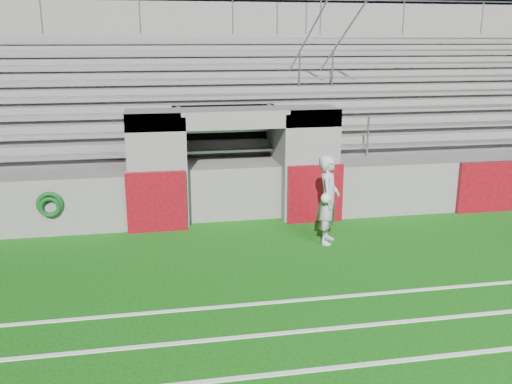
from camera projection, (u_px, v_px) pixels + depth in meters
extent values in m
plane|color=#0F500D|center=(264.00, 278.00, 10.16)|extent=(90.00, 90.00, 0.00)
cube|color=white|center=(310.00, 370.00, 7.32)|extent=(28.00, 0.09, 0.01)
cube|color=white|center=(291.00, 332.00, 8.27)|extent=(28.00, 0.09, 0.01)
cube|color=white|center=(276.00, 302.00, 9.21)|extent=(28.00, 0.09, 0.01)
cube|color=#615E5C|center=(155.00, 168.00, 12.82)|extent=(1.20, 1.00, 2.60)
cube|color=#615E5C|center=(309.00, 162.00, 13.47)|extent=(1.20, 1.00, 2.60)
cube|color=black|center=(224.00, 153.00, 14.77)|extent=(2.60, 0.20, 2.50)
cube|color=#615E5C|center=(182.00, 164.00, 13.52)|extent=(0.10, 2.20, 2.50)
cube|color=#615E5C|center=(277.00, 160.00, 13.93)|extent=(0.10, 2.20, 2.50)
cube|color=#615E5C|center=(233.00, 118.00, 12.86)|extent=(4.80, 1.00, 0.40)
cube|color=#615E5C|center=(214.00, 143.00, 16.84)|extent=(26.00, 8.00, 0.20)
cube|color=#615E5C|center=(215.00, 163.00, 17.00)|extent=(26.00, 8.00, 1.05)
cube|color=#58070F|center=(157.00, 202.00, 12.46)|extent=(1.30, 0.15, 1.35)
cube|color=#58070F|center=(315.00, 194.00, 13.11)|extent=(1.30, 0.15, 1.35)
cube|color=#58070F|center=(500.00, 186.00, 13.96)|extent=(2.20, 0.15, 1.25)
cube|color=gray|center=(228.00, 151.00, 13.98)|extent=(23.00, 0.28, 0.06)
cube|color=#615E5C|center=(224.00, 146.00, 14.79)|extent=(24.00, 0.75, 0.38)
cube|color=gray|center=(224.00, 130.00, 14.59)|extent=(23.00, 0.28, 0.06)
cube|color=#615E5C|center=(220.00, 134.00, 15.46)|extent=(24.00, 0.75, 0.76)
cube|color=gray|center=(220.00, 112.00, 15.20)|extent=(23.00, 0.28, 0.06)
cube|color=#615E5C|center=(216.00, 123.00, 16.12)|extent=(24.00, 0.75, 1.14)
cube|color=gray|center=(216.00, 95.00, 15.82)|extent=(23.00, 0.28, 0.06)
cube|color=#615E5C|center=(213.00, 113.00, 16.78)|extent=(24.00, 0.75, 1.52)
cube|color=gray|center=(213.00, 79.00, 16.43)|extent=(23.00, 0.28, 0.06)
cube|color=#615E5C|center=(210.00, 104.00, 17.44)|extent=(24.00, 0.75, 1.90)
cube|color=gray|center=(210.00, 65.00, 17.04)|extent=(23.00, 0.28, 0.06)
cube|color=#615E5C|center=(208.00, 95.00, 18.10)|extent=(24.00, 0.75, 2.28)
cube|color=gray|center=(207.00, 51.00, 17.65)|extent=(23.00, 0.28, 0.06)
cube|color=#615E5C|center=(205.00, 87.00, 18.77)|extent=(24.00, 0.75, 2.66)
cube|color=gray|center=(204.00, 38.00, 18.27)|extent=(23.00, 0.28, 0.06)
cube|color=#615E5C|center=(203.00, 84.00, 19.39)|extent=(26.00, 0.60, 5.29)
cylinder|color=#A5A8AD|center=(330.00, 138.00, 14.09)|extent=(0.05, 0.05, 1.00)
cylinder|color=#A5A8AD|center=(299.00, 69.00, 16.54)|extent=(0.05, 0.05, 1.00)
cylinder|color=#A5A8AD|center=(277.00, 18.00, 18.99)|extent=(0.05, 0.05, 1.00)
cylinder|color=#A5A8AD|center=(300.00, 51.00, 16.41)|extent=(0.05, 6.02, 3.08)
cylinder|color=#A5A8AD|center=(368.00, 137.00, 14.27)|extent=(0.05, 0.05, 1.00)
cylinder|color=#A5A8AD|center=(332.00, 69.00, 16.72)|extent=(0.05, 0.05, 1.00)
cylinder|color=#A5A8AD|center=(306.00, 18.00, 19.17)|extent=(0.05, 0.05, 1.00)
cylinder|color=#A5A8AD|center=(333.00, 51.00, 16.59)|extent=(0.05, 6.02, 3.08)
cylinder|color=#A5A8AD|center=(41.00, 15.00, 17.63)|extent=(0.05, 0.05, 1.10)
cylinder|color=#A5A8AD|center=(140.00, 15.00, 18.17)|extent=(0.05, 0.05, 1.10)
cylinder|color=#A5A8AD|center=(233.00, 16.00, 18.71)|extent=(0.05, 0.05, 1.10)
cylinder|color=#A5A8AD|center=(320.00, 17.00, 19.25)|extent=(0.05, 0.05, 1.10)
cylinder|color=#A5A8AD|center=(403.00, 17.00, 19.79)|extent=(0.05, 0.05, 1.10)
cylinder|color=#A5A8AD|center=(482.00, 18.00, 20.33)|extent=(0.05, 0.05, 1.10)
imported|color=#A0A4A9|center=(328.00, 199.00, 11.71)|extent=(0.69, 0.80, 1.86)
sphere|color=white|center=(326.00, 198.00, 11.37)|extent=(0.21, 0.21, 0.21)
torus|color=#0E4617|center=(50.00, 204.00, 12.05)|extent=(0.56, 0.10, 0.56)
torus|color=#0D4516|center=(50.00, 207.00, 12.01)|extent=(0.45, 0.09, 0.45)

